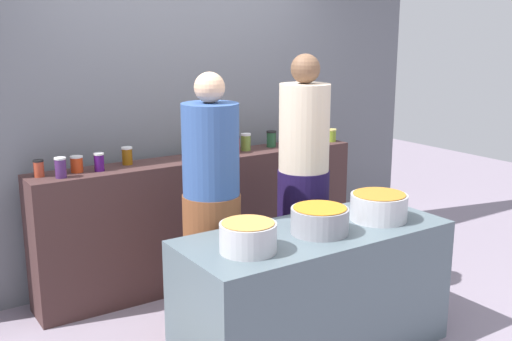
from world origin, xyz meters
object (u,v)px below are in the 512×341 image
(preserve_jar_12, at_px, (332,135))
(cook_in_cap, at_px, (303,194))
(preserve_jar_6, at_px, (219,148))
(cooking_pot_right, at_px, (379,207))
(cooking_pot_left, at_px, (248,237))
(cook_with_tongs, at_px, (212,220))
(preserve_jar_2, at_px, (77,164))
(preserve_jar_8, at_px, (246,142))
(preserve_jar_3, at_px, (99,162))
(preserve_jar_5, at_px, (199,151))
(preserve_jar_7, at_px, (234,145))
(preserve_jar_1, at_px, (61,168))
(preserve_jar_0, at_px, (39,168))
(preserve_jar_9, at_px, (271,139))
(preserve_jar_10, at_px, (293,141))
(preserve_jar_4, at_px, (127,156))
(preserve_jar_11, at_px, (313,134))
(cooking_pot_center, at_px, (320,220))

(preserve_jar_12, bearing_deg, cook_in_cap, -140.62)
(preserve_jar_6, height_order, cooking_pot_right, preserve_jar_6)
(cooking_pot_left, distance_m, cook_with_tongs, 0.66)
(preserve_jar_2, xyz_separation_m, preserve_jar_8, (1.40, -0.00, 0.01))
(preserve_jar_8, bearing_deg, cook_with_tongs, -133.43)
(preserve_jar_3, xyz_separation_m, preserve_jar_8, (1.26, 0.05, 0.01))
(preserve_jar_5, relative_size, cooking_pot_left, 0.35)
(cooking_pot_right, distance_m, cook_in_cap, 0.69)
(preserve_jar_5, bearing_deg, preserve_jar_12, -1.79)
(preserve_jar_6, xyz_separation_m, preserve_jar_7, (0.16, 0.02, 0.00))
(preserve_jar_1, xyz_separation_m, preserve_jar_5, (1.08, 0.05, -0.01))
(preserve_jar_0, relative_size, preserve_jar_3, 0.90)
(preserve_jar_2, height_order, preserve_jar_3, preserve_jar_3)
(preserve_jar_6, bearing_deg, preserve_jar_12, -0.70)
(preserve_jar_5, distance_m, cooking_pot_right, 1.54)
(preserve_jar_9, height_order, cooking_pot_right, preserve_jar_9)
(preserve_jar_3, xyz_separation_m, preserve_jar_10, (1.67, -0.04, -0.01))
(preserve_jar_0, relative_size, preserve_jar_5, 1.05)
(preserve_jar_1, relative_size, preserve_jar_7, 0.99)
(cooking_pot_right, bearing_deg, cooking_pot_left, -178.99)
(preserve_jar_5, xyz_separation_m, cooking_pot_right, (0.52, -1.43, -0.18))
(preserve_jar_4, bearing_deg, preserve_jar_8, -2.24)
(preserve_jar_8, height_order, cooking_pot_left, preserve_jar_8)
(preserve_jar_5, height_order, preserve_jar_11, preserve_jar_11)
(preserve_jar_9, bearing_deg, preserve_jar_7, -171.81)
(preserve_jar_12, bearing_deg, preserve_jar_3, 179.00)
(preserve_jar_1, xyz_separation_m, cook_with_tongs, (0.73, -0.76, -0.30))
(preserve_jar_4, relative_size, preserve_jar_9, 0.96)
(cooking_pot_center, height_order, cooking_pot_right, cooking_pot_right)
(preserve_jar_8, xyz_separation_m, preserve_jar_12, (0.85, -0.08, -0.01))
(preserve_jar_8, bearing_deg, preserve_jar_2, 179.94)
(preserve_jar_11, xyz_separation_m, preserve_jar_12, (0.17, -0.05, -0.02))
(preserve_jar_2, relative_size, cooking_pot_center, 0.33)
(cooking_pot_right, bearing_deg, preserve_jar_9, 82.13)
(preserve_jar_0, bearing_deg, cooking_pot_center, -50.19)
(preserve_jar_3, distance_m, preserve_jar_4, 0.26)
(preserve_jar_3, bearing_deg, preserve_jar_7, 0.04)
(preserve_jar_3, bearing_deg, preserve_jar_0, 171.44)
(preserve_jar_9, xyz_separation_m, cook_in_cap, (-0.28, -0.81, -0.25))
(preserve_jar_10, bearing_deg, preserve_jar_11, 11.82)
(preserve_jar_0, bearing_deg, preserve_jar_2, -2.36)
(preserve_jar_1, height_order, preserve_jar_9, preserve_jar_1)
(preserve_jar_7, height_order, cooking_pot_left, preserve_jar_7)
(preserve_jar_4, height_order, preserve_jar_6, same)
(preserve_jar_3, distance_m, cook_in_cap, 1.47)
(preserve_jar_7, xyz_separation_m, cooking_pot_left, (-0.80, -1.45, -0.20))
(preserve_jar_11, height_order, cooking_pot_right, preserve_jar_11)
(preserve_jar_3, xyz_separation_m, cooking_pot_center, (0.84, -1.42, -0.20))
(preserve_jar_1, height_order, cooking_pot_left, preserve_jar_1)
(preserve_jar_3, height_order, preserve_jar_12, preserve_jar_3)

